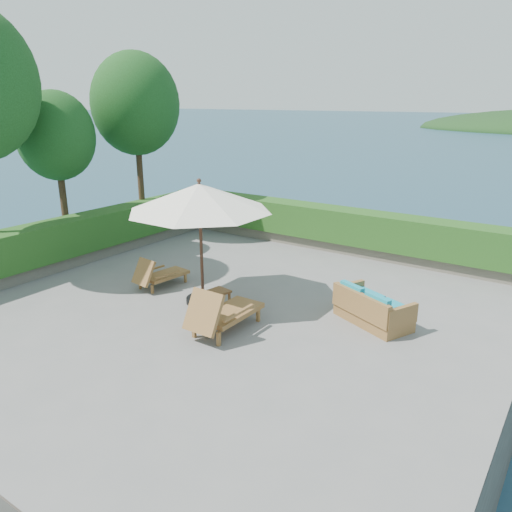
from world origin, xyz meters
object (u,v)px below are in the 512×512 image
Objects in this scene: patio_umbrella at (200,199)px; lounge_left at (158,274)px; side_table at (218,294)px; lounge_right at (222,312)px; wicker_loveseat at (371,310)px.

patio_umbrella reaches higher than lounge_left.
lounge_left is at bearing 172.49° from side_table.
lounge_right is (2.92, -1.12, 0.09)m from lounge_left.
lounge_left reaches higher than side_table.
lounge_left is at bearing 159.24° from lounge_right.
wicker_loveseat is at bearing 17.03° from patio_umbrella.
lounge_right is at bearing -13.83° from lounge_left.
side_table is (0.59, -0.15, -2.08)m from patio_umbrella.
patio_umbrella is 2.30× the size of wicker_loveseat.
patio_umbrella is 2.86× the size of lounge_left.
wicker_loveseat is (3.11, 1.28, -0.07)m from side_table.
lounge_right reaches higher than wicker_loveseat.
patio_umbrella is 2.17m from side_table.
patio_umbrella is 2.63m from lounge_right.
lounge_left is 2.18m from side_table.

